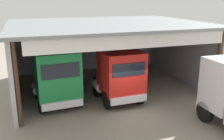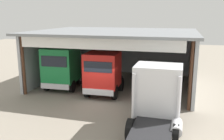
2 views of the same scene
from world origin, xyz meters
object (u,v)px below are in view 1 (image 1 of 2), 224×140
truck_green_yard_outside (56,77)px  tool_cart (128,65)px  truck_red_center_right_bay (119,75)px  oil_drum (137,63)px

truck_green_yard_outside → tool_cart: (7.30, 6.03, -1.41)m
truck_green_yard_outside → truck_red_center_right_bay: size_ratio=1.15×
truck_green_yard_outside → truck_red_center_right_bay: (3.91, -0.78, -0.06)m
tool_cart → truck_red_center_right_bay: bearing=-116.5°
tool_cart → truck_green_yard_outside: bearing=-140.5°
truck_green_yard_outside → tool_cart: 9.57m
truck_red_center_right_bay → truck_green_yard_outside: bearing=-13.0°
truck_green_yard_outside → oil_drum: 11.11m
oil_drum → tool_cart: (-1.34, -0.80, 0.06)m
truck_red_center_right_bay → tool_cart: bearing=-118.2°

